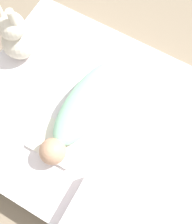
% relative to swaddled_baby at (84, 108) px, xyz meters
% --- Properties ---
extents(ground_plane, '(12.00, 12.00, 0.00)m').
position_rel_swaddled_baby_xyz_m(ground_plane, '(0.11, -0.01, -0.22)').
color(ground_plane, '#7A6B56').
extents(bed_mattress, '(1.31, 0.98, 0.16)m').
position_rel_swaddled_baby_xyz_m(bed_mattress, '(0.11, -0.01, -0.14)').
color(bed_mattress, white).
rests_on(bed_mattress, ground_plane).
extents(burp_cloth, '(0.22, 0.17, 0.02)m').
position_rel_swaddled_baby_xyz_m(burp_cloth, '(-0.04, -0.19, -0.05)').
color(burp_cloth, white).
rests_on(burp_cloth, bed_mattress).
extents(swaddled_baby, '(0.22, 0.58, 0.13)m').
position_rel_swaddled_baby_xyz_m(swaddled_baby, '(0.00, 0.00, 0.00)').
color(swaddled_baby, '#99D6B2').
rests_on(swaddled_baby, bed_mattress).
extents(bunny_plush, '(0.17, 0.17, 0.33)m').
position_rel_swaddled_baby_xyz_m(bunny_plush, '(-0.45, 0.13, 0.06)').
color(bunny_plush, beige).
rests_on(bunny_plush, bed_mattress).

